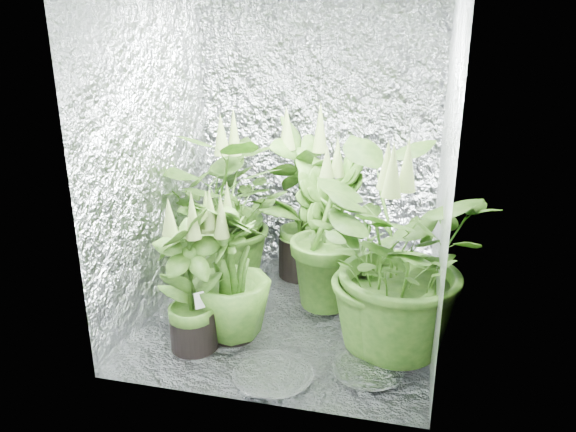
{
  "coord_description": "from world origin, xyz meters",
  "views": [
    {
      "loc": [
        0.66,
        -2.85,
        1.67
      ],
      "look_at": [
        -0.02,
        0.0,
        0.63
      ],
      "focal_mm": 35.0,
      "sensor_mm": 36.0,
      "label": 1
    }
  ],
  "objects_px": {
    "plant_a": "(223,207)",
    "plant_d": "(231,273)",
    "plant_e": "(391,259)",
    "plant_f": "(191,280)",
    "circulation_fan": "(403,275)",
    "plant_b": "(302,202)",
    "plant_c": "(330,231)"
  },
  "relations": [
    {
      "from": "plant_b",
      "to": "plant_c",
      "type": "xyz_separation_m",
      "value": [
        0.25,
        -0.38,
        -0.03
      ]
    },
    {
      "from": "plant_a",
      "to": "plant_e",
      "type": "distance_m",
      "value": 1.24
    },
    {
      "from": "plant_b",
      "to": "plant_c",
      "type": "distance_m",
      "value": 0.46
    },
    {
      "from": "plant_e",
      "to": "plant_f",
      "type": "bearing_deg",
      "value": -170.36
    },
    {
      "from": "plant_d",
      "to": "circulation_fan",
      "type": "xyz_separation_m",
      "value": [
        0.89,
        0.72,
        -0.25
      ]
    },
    {
      "from": "plant_c",
      "to": "plant_f",
      "type": "xyz_separation_m",
      "value": [
        -0.62,
        -0.62,
        -0.09
      ]
    },
    {
      "from": "plant_a",
      "to": "plant_d",
      "type": "distance_m",
      "value": 0.67
    },
    {
      "from": "plant_e",
      "to": "plant_c",
      "type": "bearing_deg",
      "value": 129.88
    },
    {
      "from": "plant_a",
      "to": "plant_b",
      "type": "relative_size",
      "value": 0.98
    },
    {
      "from": "plant_a",
      "to": "plant_b",
      "type": "bearing_deg",
      "value": 27.93
    },
    {
      "from": "plant_a",
      "to": "plant_b",
      "type": "height_order",
      "value": "plant_b"
    },
    {
      "from": "plant_d",
      "to": "plant_f",
      "type": "height_order",
      "value": "plant_f"
    },
    {
      "from": "plant_a",
      "to": "circulation_fan",
      "type": "distance_m",
      "value": 1.22
    },
    {
      "from": "circulation_fan",
      "to": "plant_c",
      "type": "bearing_deg",
      "value": -140.55
    },
    {
      "from": "circulation_fan",
      "to": "plant_a",
      "type": "bearing_deg",
      "value": -165.47
    },
    {
      "from": "plant_f",
      "to": "plant_b",
      "type": "bearing_deg",
      "value": 69.77
    },
    {
      "from": "plant_d",
      "to": "plant_e",
      "type": "xyz_separation_m",
      "value": [
        0.83,
        0.01,
        0.16
      ]
    },
    {
      "from": "plant_a",
      "to": "plant_f",
      "type": "distance_m",
      "value": 0.78
    },
    {
      "from": "plant_b",
      "to": "plant_d",
      "type": "height_order",
      "value": "plant_b"
    },
    {
      "from": "plant_b",
      "to": "circulation_fan",
      "type": "xyz_separation_m",
      "value": [
        0.68,
        -0.13,
        -0.39
      ]
    },
    {
      "from": "plant_f",
      "to": "circulation_fan",
      "type": "distance_m",
      "value": 1.4
    },
    {
      "from": "circulation_fan",
      "to": "plant_e",
      "type": "bearing_deg",
      "value": -85.67
    },
    {
      "from": "plant_a",
      "to": "plant_f",
      "type": "height_order",
      "value": "plant_a"
    },
    {
      "from": "plant_c",
      "to": "plant_f",
      "type": "bearing_deg",
      "value": -134.86
    },
    {
      "from": "plant_c",
      "to": "plant_e",
      "type": "distance_m",
      "value": 0.59
    },
    {
      "from": "plant_d",
      "to": "circulation_fan",
      "type": "bearing_deg",
      "value": 39.18
    },
    {
      "from": "plant_e",
      "to": "plant_b",
      "type": "bearing_deg",
      "value": 126.83
    },
    {
      "from": "plant_f",
      "to": "circulation_fan",
      "type": "xyz_separation_m",
      "value": [
        1.05,
        0.88,
        -0.26
      ]
    },
    {
      "from": "plant_c",
      "to": "plant_d",
      "type": "distance_m",
      "value": 0.66
    },
    {
      "from": "plant_e",
      "to": "circulation_fan",
      "type": "xyz_separation_m",
      "value": [
        0.05,
        0.71,
        -0.41
      ]
    },
    {
      "from": "plant_a",
      "to": "plant_e",
      "type": "xyz_separation_m",
      "value": [
        1.09,
        -0.59,
        0.01
      ]
    },
    {
      "from": "plant_a",
      "to": "circulation_fan",
      "type": "relative_size",
      "value": 3.61
    }
  ]
}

